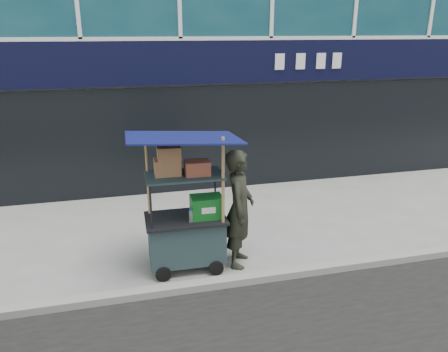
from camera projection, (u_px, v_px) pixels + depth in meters
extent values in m
plane|color=slate|center=(226.00, 278.00, 6.63)|extent=(80.00, 80.00, 0.00)
cube|color=gray|center=(229.00, 282.00, 6.43)|extent=(80.00, 0.18, 0.12)
cube|color=black|center=(181.00, 63.00, 9.25)|extent=(15.68, 0.06, 0.90)
cube|color=black|center=(184.00, 141.00, 9.83)|extent=(15.68, 0.04, 2.40)
cube|color=#1B2B2F|center=(186.00, 239.00, 6.81)|extent=(1.16, 0.69, 0.67)
cylinder|color=black|center=(164.00, 274.00, 6.51)|extent=(0.23, 0.05, 0.23)
cylinder|color=black|center=(216.00, 268.00, 6.68)|extent=(0.23, 0.05, 0.23)
cube|color=black|center=(186.00, 218.00, 6.70)|extent=(1.24, 0.77, 0.04)
cylinder|color=black|center=(151.00, 208.00, 6.21)|extent=(0.03, 0.03, 0.72)
cylinder|color=black|center=(223.00, 202.00, 6.43)|extent=(0.03, 0.03, 0.72)
cylinder|color=black|center=(148.00, 194.00, 6.74)|extent=(0.03, 0.03, 0.72)
cylinder|color=black|center=(215.00, 189.00, 6.96)|extent=(0.03, 0.03, 0.72)
cube|color=#1B2B2F|center=(184.00, 175.00, 6.47)|extent=(1.16, 0.69, 0.03)
cylinder|color=olive|center=(223.00, 208.00, 6.46)|extent=(0.05, 0.05, 2.16)
cylinder|color=olive|center=(149.00, 203.00, 6.79)|extent=(0.04, 0.04, 2.06)
cube|color=#0D144D|center=(183.00, 138.00, 6.29)|extent=(1.65, 1.18, 0.19)
cube|color=#0E5E12|center=(207.00, 207.00, 6.66)|extent=(0.49, 0.35, 0.34)
cylinder|color=silver|center=(191.00, 216.00, 6.49)|extent=(0.06, 0.06, 0.19)
cylinder|color=blue|center=(191.00, 210.00, 6.46)|extent=(0.03, 0.03, 0.02)
cube|color=brown|center=(167.00, 167.00, 6.42)|extent=(0.39, 0.30, 0.24)
cube|color=brown|center=(197.00, 168.00, 6.43)|extent=(0.37, 0.28, 0.21)
cube|color=brown|center=(169.00, 153.00, 6.34)|extent=(0.34, 0.26, 0.19)
imported|color=black|center=(239.00, 209.00, 6.77)|extent=(0.68, 0.81, 1.89)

